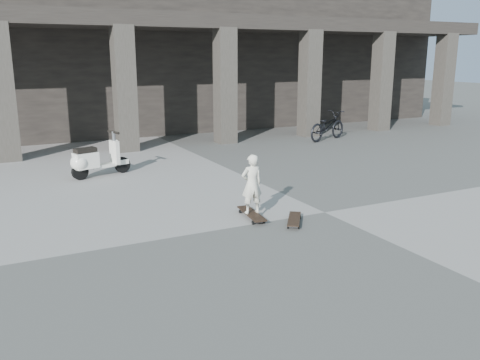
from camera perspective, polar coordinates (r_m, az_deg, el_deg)
name	(u,v)px	position (r m, az deg, el deg)	size (l,w,h in m)	color
ground	(325,212)	(10.34, 9.48, -3.61)	(90.00, 90.00, 0.00)	#4C4D4A
colonnade	(134,56)	(22.48, -11.83, 13.46)	(28.00, 8.82, 6.00)	black
longboard	(252,214)	(9.83, 1.31, -3.84)	(0.37, 1.07, 0.10)	black
skateboard_spare	(294,219)	(9.57, 6.10, -4.43)	(0.68, 0.83, 0.10)	black
child	(252,184)	(9.67, 1.33, -0.46)	(0.42, 0.28, 1.15)	silver
scooter	(91,161)	(13.51, -16.38, 2.11)	(1.60, 0.76, 1.15)	black
bicycle	(327,126)	(19.12, 9.77, 6.01)	(0.71, 2.02, 1.06)	black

